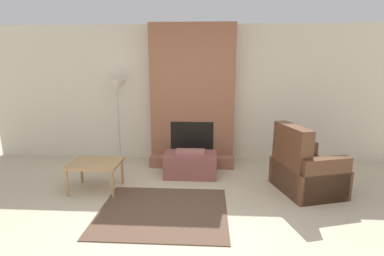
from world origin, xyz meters
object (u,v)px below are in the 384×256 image
(ottoman, at_px, (190,164))
(floor_lamp_left, at_px, (117,89))
(side_table, at_px, (95,166))
(armchair, at_px, (304,171))

(ottoman, height_order, floor_lamp_left, floor_lamp_left)
(floor_lamp_left, bearing_deg, side_table, -90.09)
(armchair, relative_size, floor_lamp_left, 0.70)
(ottoman, bearing_deg, side_table, -155.85)
(armchair, xyz_separation_m, floor_lamp_left, (-3.15, 1.13, 1.11))
(ottoman, distance_m, floor_lamp_left, 1.96)
(ottoman, bearing_deg, floor_lamp_left, 155.75)
(armchair, height_order, side_table, armchair)
(armchair, xyz_separation_m, side_table, (-3.15, -0.13, 0.07))
(armchair, bearing_deg, floor_lamp_left, 54.22)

